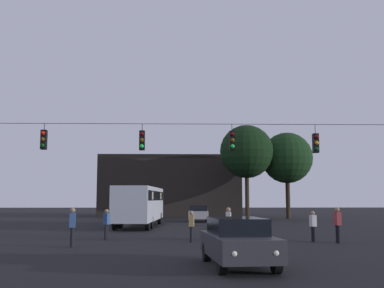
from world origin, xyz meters
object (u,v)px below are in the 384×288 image
Objects in this scene: car_near_right at (238,241)px; pedestrian_crossing_left at (107,222)px; pedestrian_trailing at (229,222)px; tree_behind_building at (287,158)px; pedestrian_near_bus at (72,225)px; tree_left_silhouette at (247,152)px; city_bus at (140,202)px; car_far_left at (198,213)px; pedestrian_crossing_center at (313,225)px; pedestrian_far_side at (338,223)px; pedestrian_crossing_right at (191,225)px.

car_near_right is 11.59m from pedestrian_crossing_left.
pedestrian_trailing is 0.18× the size of tree_behind_building.
tree_left_silhouette is (11.78, 27.70, 6.09)m from pedestrian_near_bus.
city_bus is at bearing -136.44° from tree_behind_building.
pedestrian_crossing_center is (4.94, -20.74, 0.05)m from car_far_left.
pedestrian_trailing reaches higher than car_near_right.
car_far_left is 22.28m from pedestrian_far_side.
tree_left_silhouette reaches higher than pedestrian_trailing.
tree_left_silhouette reaches higher than tree_behind_building.
pedestrian_crossing_left is 0.91× the size of pedestrian_near_bus.
tree_behind_building is (9.14, 26.36, 5.58)m from pedestrian_trailing.
pedestrian_crossing_left is 3.95m from pedestrian_near_bus.
pedestrian_crossing_center is at bearing -90.76° from tree_left_silhouette.
pedestrian_crossing_left is 1.03× the size of pedestrian_crossing_right.
tree_behind_building is (9.77, 35.36, 5.74)m from car_near_right.
tree_behind_building is (14.68, 13.96, 4.67)m from city_bus.
pedestrian_near_bus reaches higher than car_far_left.
pedestrian_crossing_right is at bearing -178.74° from pedestrian_crossing_center.
pedestrian_far_side is at bearing -74.57° from car_far_left.
tree_behind_building reaches higher than car_far_left.
tree_left_silhouette is (4.53, 24.95, 6.11)m from pedestrian_trailing.
pedestrian_near_bus reaches higher than pedestrian_crossing_left.
pedestrian_crossing_right is 0.89× the size of pedestrian_near_bus.
pedestrian_crossing_left is at bearing 170.19° from pedestrian_trailing.
tree_behind_building reaches higher than pedestrian_far_side.
pedestrian_near_bus reaches higher than car_near_right.
tree_left_silhouette is at bearing -162.95° from tree_behind_building.
tree_left_silhouette is at bearing 91.42° from pedestrian_far_side.
city_bus is at bearing 85.98° from pedestrian_crossing_left.
pedestrian_crossing_right is 0.91× the size of pedestrian_trailing.
tree_left_silhouette reaches higher than car_far_left.
pedestrian_near_bus is (-6.62, 6.25, 0.19)m from car_near_right.
pedestrian_far_side is at bearing -4.93° from pedestrian_crossing_right.
pedestrian_crossing_right reaches higher than car_far_left.
pedestrian_far_side is at bearing -12.69° from pedestrian_trailing.
pedestrian_trailing is at bearing 85.98° from car_near_right.
car_near_right is at bearing -60.54° from pedestrian_crossing_left.
pedestrian_crossing_right is at bearing 98.50° from car_near_right.
pedestrian_far_side is (10.72, -13.57, -0.89)m from city_bus.
tree_left_silhouette is 1.06× the size of tree_behind_building.
car_far_left is at bearing 103.41° from pedestrian_crossing_center.
pedestrian_near_bus is at bearing -159.27° from pedestrian_trailing.
pedestrian_crossing_center is at bearing 60.60° from car_near_right.
pedestrian_near_bus is 1.01× the size of pedestrian_far_side.
tree_behind_building is (3.96, 27.53, 5.56)m from pedestrian_far_side.
car_far_left is 9.42m from tree_left_silhouette.
tree_behind_building is (9.89, 6.05, 5.74)m from car_far_left.
car_near_right is at bearing -43.38° from pedestrian_near_bus.
pedestrian_trailing is 26.09m from tree_left_silhouette.
pedestrian_trailing is (5.54, -12.40, -0.91)m from city_bus.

